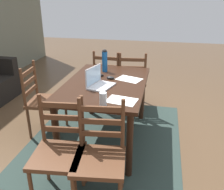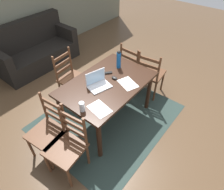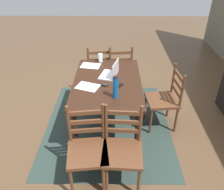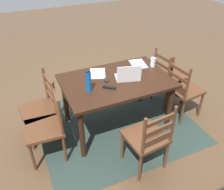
% 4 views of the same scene
% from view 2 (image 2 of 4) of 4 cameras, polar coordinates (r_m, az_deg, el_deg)
% --- Properties ---
extents(ground_plane, '(14.00, 14.00, 0.00)m').
position_cam_2_polar(ground_plane, '(3.49, -1.22, -6.42)').
color(ground_plane, brown).
extents(area_rug, '(2.23, 1.89, 0.01)m').
position_cam_2_polar(area_rug, '(3.49, -1.22, -6.39)').
color(area_rug, '#283833').
rests_on(area_rug, ground).
extents(dining_table, '(1.44, 0.95, 0.78)m').
position_cam_2_polar(dining_table, '(3.02, -1.40, 2.15)').
color(dining_table, black).
rests_on(dining_table, ground).
extents(chair_far_head, '(0.48, 0.48, 0.95)m').
position_cam_2_polar(chair_far_head, '(3.64, -11.64, 4.84)').
color(chair_far_head, '#56331E').
rests_on(chair_far_head, ground).
extents(chair_left_far, '(0.49, 0.49, 0.95)m').
position_cam_2_polar(chair_left_far, '(2.84, -17.91, -9.90)').
color(chair_left_far, '#56331E').
rests_on(chair_left_far, ground).
extents(chair_right_near, '(0.49, 0.49, 0.95)m').
position_cam_2_polar(chair_right_near, '(3.74, 11.07, 6.09)').
color(chair_right_near, '#56331E').
rests_on(chair_right_near, ground).
extents(chair_right_far, '(0.46, 0.46, 0.95)m').
position_cam_2_polar(chair_right_far, '(3.89, 6.18, 8.25)').
color(chair_right_far, '#56331E').
rests_on(chair_right_far, ground).
extents(chair_left_near, '(0.49, 0.49, 0.95)m').
position_cam_2_polar(chair_left_near, '(2.63, -12.87, -14.24)').
color(chair_left_near, '#56331E').
rests_on(chair_left_near, ground).
extents(couch, '(1.80, 0.80, 1.00)m').
position_cam_2_polar(couch, '(4.95, -21.32, 11.97)').
color(couch, black).
rests_on(couch, ground).
extents(laptop, '(0.37, 0.30, 0.23)m').
position_cam_2_polar(laptop, '(2.87, -4.15, 3.66)').
color(laptop, silver).
rests_on(laptop, dining_table).
extents(water_bottle, '(0.07, 0.07, 0.31)m').
position_cam_2_polar(water_bottle, '(3.19, 1.97, 10.39)').
color(water_bottle, '#145199').
rests_on(water_bottle, dining_table).
extents(drinking_glass, '(0.07, 0.07, 0.14)m').
position_cam_2_polar(drinking_glass, '(2.50, -8.70, -3.36)').
color(drinking_glass, silver).
rests_on(drinking_glass, dining_table).
extents(computer_mouse, '(0.07, 0.10, 0.03)m').
position_cam_2_polar(computer_mouse, '(3.01, 0.70, 4.98)').
color(computer_mouse, black).
rests_on(computer_mouse, dining_table).
extents(tv_remote, '(0.16, 0.14, 0.02)m').
position_cam_2_polar(tv_remote, '(3.13, -1.52, 6.39)').
color(tv_remote, black).
rests_on(tv_remote, dining_table).
extents(paper_stack_left, '(0.26, 0.33, 0.00)m').
position_cam_2_polar(paper_stack_left, '(2.54, -3.65, -4.03)').
color(paper_stack_left, white).
rests_on(paper_stack_left, dining_table).
extents(paper_stack_right, '(0.30, 0.35, 0.00)m').
position_cam_2_polar(paper_stack_right, '(2.94, 4.62, 3.34)').
color(paper_stack_right, white).
rests_on(paper_stack_right, dining_table).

